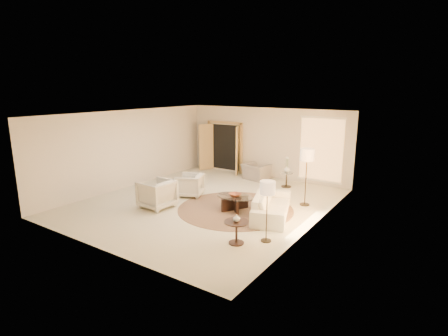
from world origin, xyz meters
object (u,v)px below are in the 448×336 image
Objects in this scene: floor_lamp_near at (307,157)px; sofa at (272,205)px; coffee_table at (235,201)px; bowl at (235,195)px; side_table at (287,178)px; side_vase at (287,169)px; floor_lamp_far at (267,190)px; end_table at (236,228)px; accent_chair at (256,169)px; armchair_right at (157,193)px; end_vase at (237,218)px; armchair_left at (190,184)px.

sofa is at bearing -106.96° from floor_lamp_near.
bowl is (0.00, -0.00, 0.20)m from coffee_table.
side_table is 0.33m from side_vase.
floor_lamp_far is 4.88m from side_vase.
sofa is 3.14m from side_vase.
end_table is 2.29m from bowl.
sofa is at bearing -73.61° from side_vase.
bowl is (-1.12, -0.18, 0.14)m from sofa.
floor_lamp_near is at bearing 155.86° from accent_chair.
floor_lamp_near is 3.05m from floor_lamp_far.
floor_lamp_near is at bearing -36.52° from sofa.
accent_chair is 3.53m from floor_lamp_near.
end_table is 0.39× the size of floor_lamp_far.
floor_lamp_near is at bearing 45.86° from bowl.
sofa is 2.44× the size of armchair_right.
end_table is 1.14m from floor_lamp_far.
sofa is at bearing 115.28° from armchair_right.
floor_lamp_far is at bearing -71.65° from side_table.
armchair_right is at bearing 166.50° from end_vase.
accent_chair is at bearing 167.11° from side_vase.
accent_chair reaches higher than side_table.
side_vase is at bearing 101.12° from end_table.
accent_chair reaches higher than end_table.
side_table is 2.36m from floor_lamp_near.
floor_lamp_far is 8.55× the size of end_vase.
accent_chair is at bearing 114.31° from end_table.
bowl is 1.46× the size of side_vase.
end_table is (0.12, -2.10, 0.04)m from sofa.
side_vase is at bearing 85.63° from coffee_table.
accent_chair is 1.51m from side_vase.
floor_lamp_far reaches higher than end_table.
coffee_table is 3.21m from side_vase.
side_table is 0.31× the size of floor_lamp_near.
bowl is at bearing -94.37° from side_table.
floor_lamp_far is at bearing -86.05° from floor_lamp_near.
accent_chair is 5.82m from floor_lamp_far.
end_table is at bearing -57.09° from bowl.
side_vase reaches higher than end_table.
floor_lamp_far is at bearing 43.53° from end_table.
side_table is at bearing 177.42° from accent_chair.
armchair_left is 2.03m from bowl.
end_table is 0.26m from end_vase.
accent_chair is 1.49m from side_table.
accent_chair is 1.75× the size of side_table.
armchair_right is 2.38m from bowl.
armchair_left is 0.86× the size of accent_chair.
armchair_left is (-3.12, 0.15, 0.08)m from sofa.
armchair_right reaches higher than end_table.
coffee_table is at bearing 79.47° from sofa.
coffee_table is at bearing 121.41° from armchair_right.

